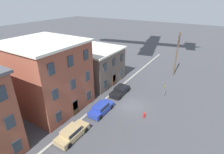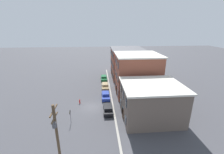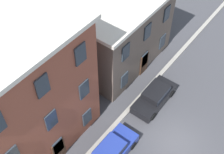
{
  "view_description": "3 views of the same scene",
  "coord_description": "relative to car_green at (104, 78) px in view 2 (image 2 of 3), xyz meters",
  "views": [
    {
      "loc": [
        -21.11,
        -9.25,
        15.49
      ],
      "look_at": [
        -0.46,
        3.37,
        4.31
      ],
      "focal_mm": 28.0,
      "sensor_mm": 36.0,
      "label": 1
    },
    {
      "loc": [
        28.32,
        1.93,
        16.25
      ],
      "look_at": [
        -0.85,
        4.39,
        6.33
      ],
      "focal_mm": 24.0,
      "sensor_mm": 36.0,
      "label": 2
    },
    {
      "loc": [
        -12.37,
        -3.5,
        20.87
      ],
      "look_at": [
        -1.05,
        5.23,
        4.75
      ],
      "focal_mm": 50.0,
      "sensor_mm": 36.0,
      "label": 3
    }
  ],
  "objects": [
    {
      "name": "fire_hydrant",
      "position": [
        14.84,
        -5.88,
        -0.27
      ],
      "size": [
        0.24,
        0.34,
        0.96
      ],
      "color": "red",
      "rests_on": "ground_plane"
    },
    {
      "name": "apartment_midblock",
      "position": [
        10.5,
        7.83,
        4.3
      ],
      "size": [
        9.66,
        10.5,
        10.07
      ],
      "color": "brown",
      "rests_on": "ground_plane"
    },
    {
      "name": "caution_sign",
      "position": [
        21.9,
        -6.6,
        0.97
      ],
      "size": [
        0.99,
        0.08,
        2.57
      ],
      "color": "slate",
      "rests_on": "ground_plane"
    },
    {
      "name": "car_tan",
      "position": [
        6.84,
        0.07,
        0.0
      ],
      "size": [
        4.4,
        1.92,
        1.43
      ],
      "color": "tan",
      "rests_on": "ground_plane"
    },
    {
      "name": "kerb_strip",
      "position": [
        16.7,
        1.34,
        -0.67
      ],
      "size": [
        56.0,
        0.36,
        0.16
      ],
      "primitive_type": "cube",
      "color": "#9E998E",
      "rests_on": "ground_plane"
    },
    {
      "name": "apartment_far",
      "position": [
        21.21,
        7.9,
        2.57
      ],
      "size": [
        9.39,
        10.64,
        6.61
      ],
      "color": "#66564C",
      "rests_on": "ground_plane"
    },
    {
      "name": "car_black",
      "position": [
        18.96,
        0.19,
        0.0
      ],
      "size": [
        4.4,
        1.92,
        1.43
      ],
      "color": "black",
      "rests_on": "ground_plane"
    },
    {
      "name": "ground_plane",
      "position": [
        16.7,
        -3.16,
        -0.75
      ],
      "size": [
        200.0,
        200.0,
        0.0
      ],
      "primitive_type": "plane",
      "color": "#424247"
    },
    {
      "name": "car_blue",
      "position": [
        12.8,
        -0.03,
        0.0
      ],
      "size": [
        4.4,
        1.92,
        1.43
      ],
      "color": "#233899",
      "rests_on": "ground_plane"
    },
    {
      "name": "utility_pole",
      "position": [
        32.07,
        -5.78,
        4.42
      ],
      "size": [
        2.4,
        0.44,
        9.19
      ],
      "color": "brown",
      "rests_on": "ground_plane"
    },
    {
      "name": "car_green",
      "position": [
        0.0,
        0.0,
        0.0
      ],
      "size": [
        4.4,
        1.92,
        1.43
      ],
      "color": "#1E6638",
      "rests_on": "ground_plane"
    },
    {
      "name": "apartment_corner",
      "position": [
        -2.9,
        7.73,
        4.06
      ],
      "size": [
        12.34,
        10.3,
        9.59
      ],
      "color": "brown",
      "rests_on": "ground_plane"
    }
  ]
}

